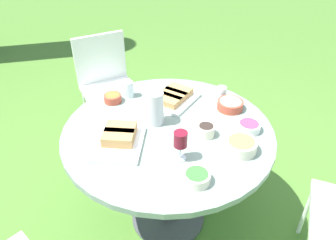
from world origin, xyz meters
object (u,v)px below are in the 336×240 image
water_pitcher (155,108)px  dining_table (168,146)px  wine_glass (180,140)px  chair_near_left (107,80)px

water_pitcher → dining_table: bearing=-94.6°
dining_table → wine_glass: 0.35m
dining_table → chair_near_left: (0.52, 1.02, -0.12)m
dining_table → water_pitcher: water_pitcher is taller
wine_glass → water_pitcher: bearing=58.5°
dining_table → water_pitcher: (0.01, 0.09, 0.22)m
water_pitcher → chair_near_left: bearing=60.9°
dining_table → water_pitcher: size_ratio=5.96×
chair_near_left → water_pitcher: (-0.51, -0.92, 0.34)m
dining_table → chair_near_left: 1.15m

